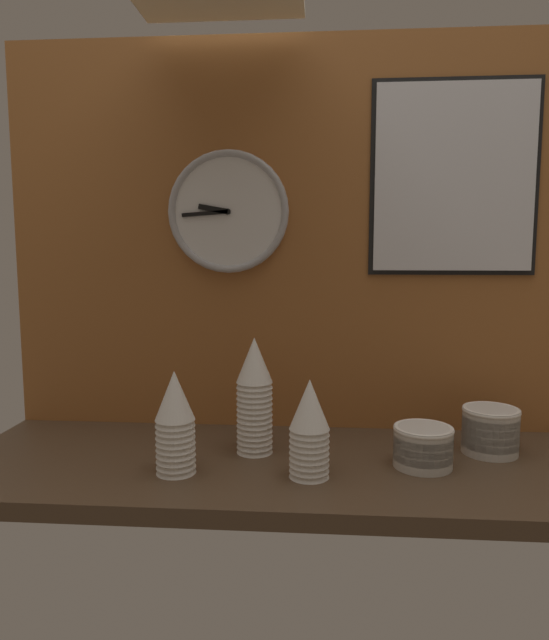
{
  "coord_description": "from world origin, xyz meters",
  "views": [
    {
      "loc": [
        0.05,
        -1.3,
        0.49
      ],
      "look_at": [
        -0.06,
        0.04,
        0.33
      ],
      "focal_mm": 32.0,
      "sensor_mm": 36.0,
      "label": 1
    }
  ],
  "objects_px": {
    "cup_stack_center_left": "(175,422)",
    "cup_stack_center_right": "(309,428)",
    "menu_board": "(454,178)",
    "bowl_stack_far_right": "(490,429)",
    "cup_stack_center": "(254,395)",
    "wall_clock": "(228,212)",
    "bowl_stack_right": "(423,445)"
  },
  "relations": [
    {
      "from": "menu_board",
      "to": "cup_stack_center_right",
      "type": "bearing_deg",
      "value": -136.31
    },
    {
      "from": "bowl_stack_far_right",
      "to": "cup_stack_center_right",
      "type": "bearing_deg",
      "value": -157.42
    },
    {
      "from": "cup_stack_center",
      "to": "wall_clock",
      "type": "relative_size",
      "value": 0.87
    },
    {
      "from": "bowl_stack_right",
      "to": "menu_board",
      "type": "xyz_separation_m",
      "value": [
        0.11,
        0.27,
        0.63
      ]
    },
    {
      "from": "cup_stack_center_left",
      "to": "bowl_stack_right",
      "type": "distance_m",
      "value": 0.56
    },
    {
      "from": "bowl_stack_right",
      "to": "wall_clock",
      "type": "bearing_deg",
      "value": 151.8
    },
    {
      "from": "cup_stack_center_right",
      "to": "wall_clock",
      "type": "bearing_deg",
      "value": 123.75
    },
    {
      "from": "bowl_stack_right",
      "to": "menu_board",
      "type": "relative_size",
      "value": 0.27
    },
    {
      "from": "cup_stack_center_left",
      "to": "bowl_stack_right",
      "type": "xyz_separation_m",
      "value": [
        0.55,
        0.08,
        -0.07
      ]
    },
    {
      "from": "cup_stack_center_right",
      "to": "bowl_stack_far_right",
      "type": "height_order",
      "value": "cup_stack_center_right"
    },
    {
      "from": "cup_stack_center_right",
      "to": "bowl_stack_right",
      "type": "bearing_deg",
      "value": 17.23
    },
    {
      "from": "cup_stack_center_left",
      "to": "cup_stack_center",
      "type": "xyz_separation_m",
      "value": [
        0.16,
        0.14,
        0.03
      ]
    },
    {
      "from": "bowl_stack_far_right",
      "to": "wall_clock",
      "type": "relative_size",
      "value": 0.42
    },
    {
      "from": "cup_stack_center_left",
      "to": "cup_stack_center_right",
      "type": "xyz_separation_m",
      "value": [
        0.29,
        0.0,
        -0.01
      ]
    },
    {
      "from": "wall_clock",
      "to": "bowl_stack_right",
      "type": "bearing_deg",
      "value": -28.2
    },
    {
      "from": "cup_stack_center",
      "to": "menu_board",
      "type": "distance_m",
      "value": 0.76
    },
    {
      "from": "bowl_stack_far_right",
      "to": "wall_clock",
      "type": "distance_m",
      "value": 0.86
    },
    {
      "from": "cup_stack_center_right",
      "to": "menu_board",
      "type": "bearing_deg",
      "value": 43.69
    },
    {
      "from": "cup_stack_center_left",
      "to": "bowl_stack_far_right",
      "type": "height_order",
      "value": "cup_stack_center_left"
    },
    {
      "from": "bowl_stack_far_right",
      "to": "menu_board",
      "type": "height_order",
      "value": "menu_board"
    },
    {
      "from": "cup_stack_center_right",
      "to": "bowl_stack_far_right",
      "type": "relative_size",
      "value": 1.6
    },
    {
      "from": "cup_stack_center_right",
      "to": "cup_stack_center",
      "type": "height_order",
      "value": "cup_stack_center"
    },
    {
      "from": "cup_stack_center_left",
      "to": "cup_stack_center",
      "type": "distance_m",
      "value": 0.22
    },
    {
      "from": "cup_stack_center_right",
      "to": "bowl_stack_right",
      "type": "height_order",
      "value": "cup_stack_center_right"
    },
    {
      "from": "cup_stack_center_right",
      "to": "menu_board",
      "type": "distance_m",
      "value": 0.76
    },
    {
      "from": "cup_stack_center_left",
      "to": "bowl_stack_far_right",
      "type": "bearing_deg",
      "value": 13.97
    },
    {
      "from": "bowl_stack_right",
      "to": "menu_board",
      "type": "distance_m",
      "value": 0.69
    },
    {
      "from": "cup_stack_center",
      "to": "menu_board",
      "type": "relative_size",
      "value": 0.56
    },
    {
      "from": "menu_board",
      "to": "wall_clock",
      "type": "bearing_deg",
      "value": -179.14
    },
    {
      "from": "cup_stack_center",
      "to": "wall_clock",
      "type": "xyz_separation_m",
      "value": [
        -0.09,
        0.2,
        0.45
      ]
    },
    {
      "from": "cup_stack_center",
      "to": "bowl_stack_far_right",
      "type": "relative_size",
      "value": 2.1
    },
    {
      "from": "menu_board",
      "to": "bowl_stack_right",
      "type": "bearing_deg",
      "value": -111.77
    }
  ]
}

